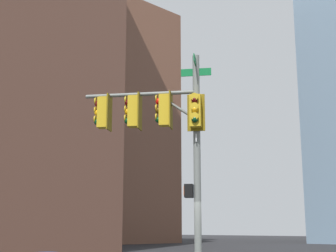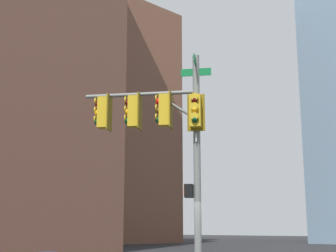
{
  "view_description": "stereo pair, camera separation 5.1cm",
  "coord_description": "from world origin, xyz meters",
  "views": [
    {
      "loc": [
        10.33,
        -11.25,
        1.7
      ],
      "look_at": [
        -0.57,
        -0.89,
        4.86
      ],
      "focal_mm": 52.62,
      "sensor_mm": 36.0,
      "label": 1
    },
    {
      "loc": [
        10.36,
        -11.21,
        1.7
      ],
      "look_at": [
        -0.57,
        -0.89,
        4.86
      ],
      "focal_mm": 52.62,
      "sensor_mm": 36.0,
      "label": 2
    }
  ],
  "objects": [
    {
      "name": "building_brick_farside",
      "position": [
        -60.76,
        23.51,
        15.0
      ],
      "size": [
        16.78,
        19.08,
        30.01
      ],
      "primitive_type": "cube",
      "color": "brown",
      "rests_on": "ground_plane"
    },
    {
      "name": "building_brick_midblock",
      "position": [
        -42.82,
        26.46,
        15.27
      ],
      "size": [
        17.0,
        14.25,
        30.54
      ],
      "primitive_type": "cube",
      "color": "brown",
      "rests_on": "ground_plane"
    },
    {
      "name": "signal_pole_assembly",
      "position": [
        -0.62,
        -1.0,
        4.77
      ],
      "size": [
        3.36,
        2.7,
        7.12
      ],
      "rotation": [
        0.0,
        0.0,
        3.79
      ],
      "color": "slate",
      "rests_on": "ground_plane"
    }
  ]
}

